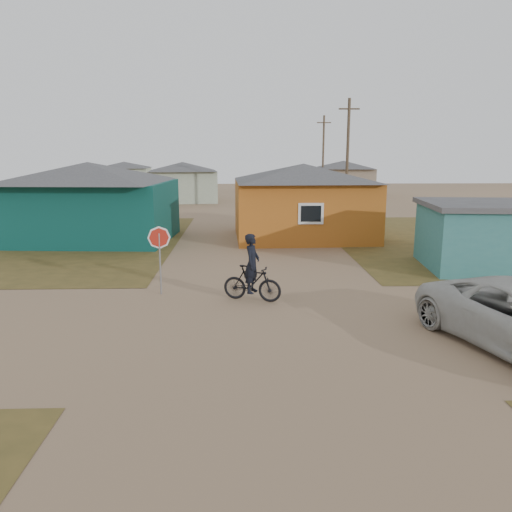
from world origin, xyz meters
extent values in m
plane|color=#8B6C50|center=(0.00, 0.00, 0.00)|extent=(120.00, 120.00, 0.00)
cube|color=#0A3934|center=(-8.50, 13.50, 1.50)|extent=(8.40, 6.54, 3.00)
pyramid|color=#3C3C3E|center=(-8.50, 13.50, 3.50)|extent=(8.93, 7.08, 1.00)
cube|color=#B05D1B|center=(2.50, 14.00, 1.50)|extent=(7.21, 6.24, 3.00)
pyramid|color=#3C3C3E|center=(2.50, 14.00, 3.45)|extent=(7.72, 6.76, 0.90)
cube|color=silver|center=(2.50, 10.97, 1.65)|extent=(1.20, 0.06, 1.00)
cube|color=black|center=(2.50, 10.94, 1.65)|extent=(0.95, 0.04, 0.75)
cube|color=#367876|center=(9.50, 6.50, 1.20)|extent=(6.39, 4.61, 2.40)
cube|color=#3C3C3E|center=(9.50, 6.50, 2.50)|extent=(6.71, 4.93, 0.20)
cube|color=#9DA991|center=(-6.00, 34.00, 1.40)|extent=(6.49, 5.60, 2.80)
pyramid|color=#3C3C3E|center=(-6.00, 34.00, 3.20)|extent=(7.04, 6.15, 0.80)
cube|color=gray|center=(10.00, 40.00, 1.40)|extent=(6.41, 5.50, 2.80)
pyramid|color=#3C3C3E|center=(10.00, 40.00, 3.20)|extent=(6.95, 6.05, 0.80)
cube|color=#9DA991|center=(-14.00, 46.00, 1.35)|extent=(5.75, 5.28, 2.70)
pyramid|color=#3C3C3E|center=(-14.00, 46.00, 3.05)|extent=(6.28, 5.81, 0.70)
cylinder|color=brown|center=(6.50, 22.00, 4.00)|extent=(0.20, 0.20, 8.00)
cube|color=brown|center=(6.50, 22.00, 7.30)|extent=(1.40, 0.10, 0.10)
cylinder|color=brown|center=(7.50, 38.00, 4.00)|extent=(0.20, 0.20, 8.00)
cube|color=brown|center=(7.50, 38.00, 7.30)|extent=(1.40, 0.10, 0.10)
cylinder|color=gray|center=(-3.40, 3.32, 0.99)|extent=(0.06, 0.06, 1.99)
imported|color=black|center=(-0.49, 2.51, 0.55)|extent=(1.91, 1.10, 1.11)
imported|color=black|center=(-0.49, 2.51, 1.17)|extent=(0.63, 0.77, 1.82)
camera|label=1|loc=(-0.86, -12.27, 4.50)|focal=35.00mm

